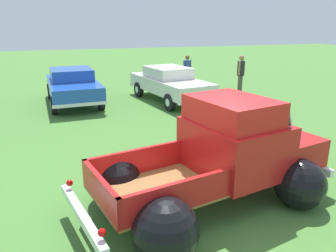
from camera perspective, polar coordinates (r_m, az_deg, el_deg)
name	(u,v)px	position (r m, az deg, el deg)	size (l,w,h in m)	color
ground_plane	(204,203)	(6.27, 6.22, -13.17)	(80.00, 80.00, 0.00)	#477A33
vintage_pickup_truck	(222,161)	(6.15, 9.38, -6.04)	(4.89, 3.43, 1.96)	black
show_car_0	(73,85)	(14.05, -16.16, 6.84)	(2.06, 4.44, 1.43)	black
show_car_1	(169,83)	(14.03, 0.26, 7.50)	(2.49, 4.81, 1.43)	black
spectator_0	(241,72)	(15.74, 12.47, 9.11)	(0.48, 0.48, 1.81)	#4C4742
spectator_1	(187,70)	(16.72, 3.35, 9.66)	(0.52, 0.45, 1.69)	gray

